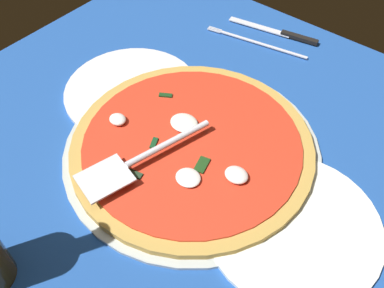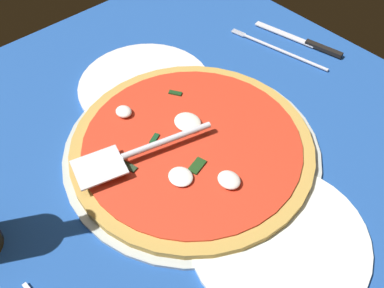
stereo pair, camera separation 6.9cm
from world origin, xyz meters
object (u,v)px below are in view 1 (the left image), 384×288
object	(u,v)px
place_setting_near	(268,39)
pizza_server	(140,159)
pizza	(192,145)
dinner_plate_right	(132,91)
dinner_plate_left	(294,225)

from	to	relation	value
place_setting_near	pizza_server	bearing A→B (deg)	84.21
pizza	dinner_plate_right	bearing A→B (deg)	-12.97
dinner_plate_left	pizza_server	bearing A→B (deg)	16.78
pizza_server	place_setting_near	size ratio (longest dim) A/B	0.98
dinner_plate_right	pizza_server	world-z (taller)	pizza_server
dinner_plate_left	pizza	xyz separation A→B (cm)	(19.89, -1.62, 1.14)
dinner_plate_right	pizza	world-z (taller)	pizza
dinner_plate_right	pizza_server	xyz separation A→B (cm)	(-14.42, 12.57, 3.45)
dinner_plate_right	pizza	size ratio (longest dim) A/B	0.63
dinner_plate_left	place_setting_near	bearing A→B (deg)	-52.92
pizza	pizza_server	size ratio (longest dim) A/B	1.75
pizza	place_setting_near	xyz separation A→B (cm)	(6.86, -33.77, -1.28)
pizza	pizza_server	bearing A→B (deg)	70.23
pizza	place_setting_near	size ratio (longest dim) A/B	1.71
pizza	place_setting_near	world-z (taller)	pizza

